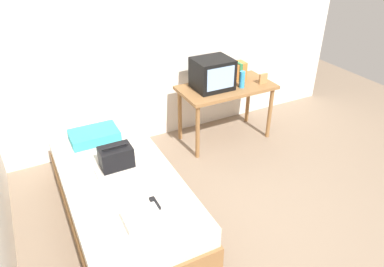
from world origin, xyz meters
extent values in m
plane|color=#84705B|center=(0.00, 0.00, 0.00)|extent=(8.00, 8.00, 0.00)
cube|color=silver|center=(0.00, 2.00, 1.30)|extent=(5.20, 0.10, 2.60)
cube|color=olive|center=(-0.97, 0.70, 0.14)|extent=(1.00, 2.00, 0.28)
cube|color=beige|center=(-0.97, 0.70, 0.37)|extent=(0.97, 1.94, 0.19)
cube|color=olive|center=(0.64, 1.50, 0.71)|extent=(1.16, 0.60, 0.04)
cylinder|color=olive|center=(0.12, 1.26, 0.34)|extent=(0.05, 0.05, 0.69)
cylinder|color=olive|center=(1.16, 1.26, 0.34)|extent=(0.05, 0.05, 0.69)
cylinder|color=olive|center=(0.12, 1.74, 0.34)|extent=(0.05, 0.05, 0.69)
cylinder|color=olive|center=(1.16, 1.74, 0.34)|extent=(0.05, 0.05, 0.69)
cube|color=black|center=(0.45, 1.53, 0.91)|extent=(0.44, 0.38, 0.36)
cube|color=#8CB2E0|center=(0.45, 1.33, 0.92)|extent=(0.35, 0.01, 0.26)
cylinder|color=#3399DB|center=(0.78, 1.38, 0.83)|extent=(0.07, 0.07, 0.20)
cube|color=#CC7233|center=(0.79, 1.62, 0.83)|extent=(0.04, 0.17, 0.20)
cube|color=#CC7233|center=(0.83, 1.62, 0.83)|extent=(0.04, 0.15, 0.21)
cube|color=#337F47|center=(0.87, 1.62, 0.84)|extent=(0.04, 0.17, 0.22)
cube|color=#CC7233|center=(0.91, 1.62, 0.84)|extent=(0.03, 0.17, 0.22)
cube|color=#CC7233|center=(0.94, 1.62, 0.84)|extent=(0.04, 0.15, 0.22)
cube|color=#B27F4C|center=(1.08, 1.36, 0.79)|extent=(0.11, 0.02, 0.13)
cube|color=#33A8B7|center=(-1.01, 1.43, 0.52)|extent=(0.49, 0.33, 0.10)
cube|color=black|center=(-0.94, 0.87, 0.57)|extent=(0.30, 0.20, 0.20)
cylinder|color=black|center=(-0.94, 0.87, 0.68)|extent=(0.24, 0.02, 0.02)
cube|color=white|center=(-1.08, 0.44, 0.47)|extent=(0.21, 0.29, 0.01)
cube|color=black|center=(-0.83, 0.21, 0.48)|extent=(0.04, 0.16, 0.02)
cube|color=#B7B7BC|center=(-1.14, 0.80, 0.48)|extent=(0.04, 0.14, 0.02)
cube|color=white|center=(-0.98, 0.07, 0.50)|extent=(0.28, 0.22, 0.06)
camera|label=1|loc=(-1.57, -1.90, 2.46)|focal=33.59mm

